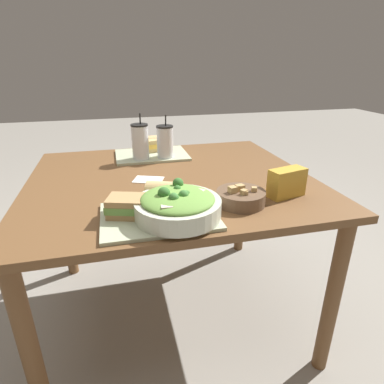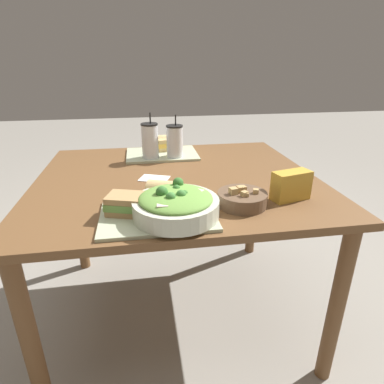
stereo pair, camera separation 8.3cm
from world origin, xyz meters
The scene contains 14 objects.
ground_plane centered at (0.00, 0.00, 0.00)m, with size 12.00×12.00×0.00m, color gray.
dining_table centered at (0.00, 0.00, 0.66)m, with size 1.22×1.07×0.75m.
tray_near centered at (-0.11, -0.37, 0.76)m, with size 0.38×0.28×0.01m.
tray_far centered at (-0.04, 0.35, 0.76)m, with size 0.38×0.28×0.01m.
salad_bowl centered at (-0.05, -0.40, 0.80)m, with size 0.28×0.28×0.10m.
soup_bowl centered at (0.19, -0.33, 0.78)m, with size 0.18×0.18×0.07m.
sandwich_near centered at (-0.21, -0.35, 0.79)m, with size 0.14×0.13×0.06m.
baguette_near centered at (-0.07, -0.28, 0.80)m, with size 0.14×0.12×0.08m.
sandwich_far centered at (0.00, 0.42, 0.79)m, with size 0.15×0.12×0.06m.
baguette_far centered at (-0.02, 0.44, 0.80)m, with size 0.10×0.08×0.08m.
drink_cup_dark centered at (-0.10, 0.27, 0.84)m, with size 0.09×0.09×0.23m.
drink_cup_red centered at (0.02, 0.27, 0.84)m, with size 0.09×0.09×0.22m.
chip_bag centered at (0.39, -0.31, 0.80)m, with size 0.15×0.09×0.11m.
napkin_folded centered at (-0.10, -0.01, 0.75)m, with size 0.15×0.12×0.00m.
Camera 2 is at (-0.15, -1.33, 1.24)m, focal length 30.00 mm.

